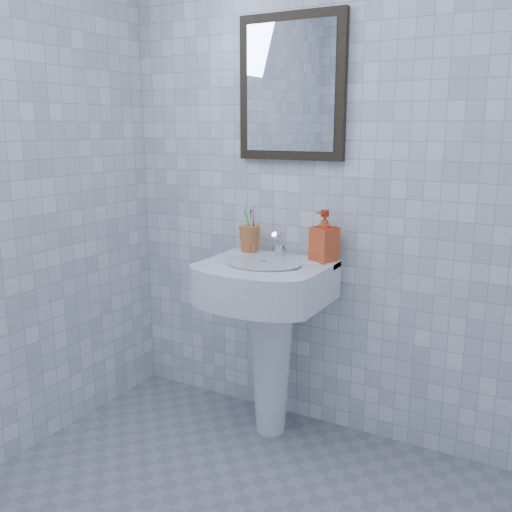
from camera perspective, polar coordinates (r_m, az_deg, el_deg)
The scene contains 6 objects.
wall_back at distance 2.50m, azimuth 8.81°, elevation 9.57°, with size 2.20×0.02×2.50m, color white.
washbasin at distance 2.54m, azimuth 1.29°, elevation -6.27°, with size 0.54×0.39×0.83m.
faucet at distance 2.54m, azimuth 2.37°, elevation 1.00°, with size 0.05×0.10×0.12m.
toothbrush_cup at distance 2.63m, azimuth -0.66°, elevation 1.72°, with size 0.10×0.10×0.12m, color #C66832, non-canonical shape.
soap_dispenser at distance 2.47m, azimuth 6.85°, elevation 2.02°, with size 0.10×0.10×0.22m, color red.
wall_mirror at distance 2.58m, azimuth 3.55°, elevation 16.46°, with size 0.50×0.04×0.62m.
Camera 1 is at (0.88, -1.13, 1.39)m, focal length 40.00 mm.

